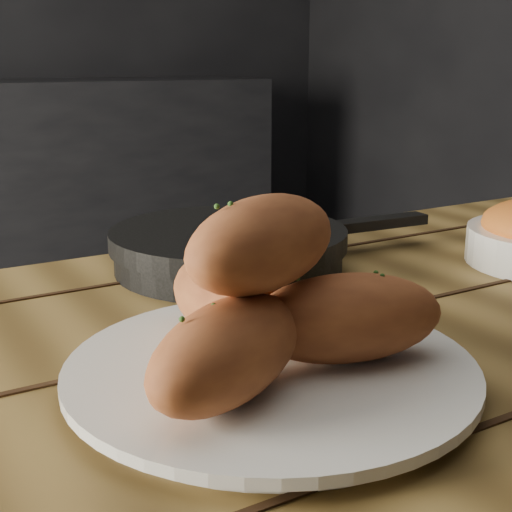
{
  "coord_description": "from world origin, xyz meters",
  "views": [
    {
      "loc": [
        -0.16,
        -1.07,
        0.97
      ],
      "look_at": [
        0.09,
        -0.66,
        0.84
      ],
      "focal_mm": 50.0,
      "sensor_mm": 36.0,
      "label": 1
    }
  ],
  "objects_px": {
    "bread_rolls": "(267,303)",
    "skillet": "(231,248)",
    "table": "(443,457)",
    "plate": "(271,373)"
  },
  "relations": [
    {
      "from": "bread_rolls",
      "to": "skillet",
      "type": "bearing_deg",
      "value": 65.71
    },
    {
      "from": "table",
      "to": "bread_rolls",
      "type": "distance_m",
      "value": 0.23
    },
    {
      "from": "bread_rolls",
      "to": "plate",
      "type": "bearing_deg",
      "value": 30.96
    },
    {
      "from": "skillet",
      "to": "plate",
      "type": "bearing_deg",
      "value": -113.64
    },
    {
      "from": "table",
      "to": "bread_rolls",
      "type": "height_order",
      "value": "bread_rolls"
    },
    {
      "from": "bread_rolls",
      "to": "skillet",
      "type": "xyz_separation_m",
      "value": [
        0.12,
        0.27,
        -0.04
      ]
    },
    {
      "from": "plate",
      "to": "bread_rolls",
      "type": "xyz_separation_m",
      "value": [
        -0.01,
        -0.0,
        0.05
      ]
    },
    {
      "from": "plate",
      "to": "table",
      "type": "bearing_deg",
      "value": -6.76
    },
    {
      "from": "plate",
      "to": "skillet",
      "type": "height_order",
      "value": "skillet"
    },
    {
      "from": "bread_rolls",
      "to": "table",
      "type": "bearing_deg",
      "value": -5.49
    }
  ]
}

